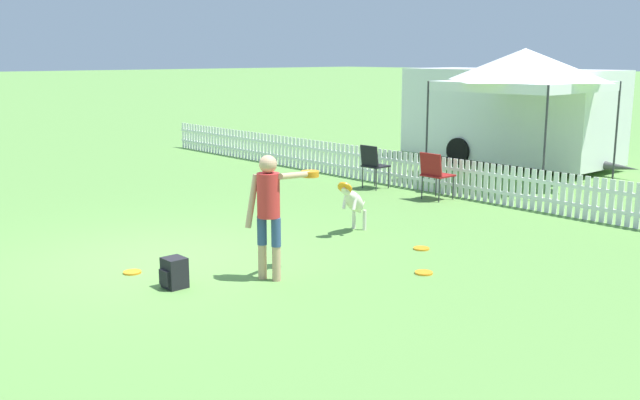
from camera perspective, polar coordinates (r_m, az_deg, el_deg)
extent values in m
plane|color=#5B8C42|center=(9.97, -12.23, -4.69)|extent=(240.00, 240.00, 0.00)
cylinder|color=tan|center=(8.92, -4.63, -4.93)|extent=(0.11, 0.11, 0.44)
cylinder|color=#334C7A|center=(8.81, -4.67, -2.45)|extent=(0.12, 0.12, 0.36)
cylinder|color=tan|center=(8.82, -3.50, -5.10)|extent=(0.11, 0.11, 0.44)
cylinder|color=#334C7A|center=(8.72, -3.53, -2.59)|extent=(0.12, 0.12, 0.36)
cylinder|color=red|center=(8.67, -4.15, 0.38)|extent=(0.37, 0.37, 0.55)
sphere|color=tan|center=(8.60, -4.18, 2.88)|extent=(0.22, 0.22, 0.22)
cylinder|color=tan|center=(8.74, -5.46, -0.10)|extent=(0.11, 0.21, 0.67)
cylinder|color=tan|center=(8.82, -1.95, 2.00)|extent=(0.26, 0.66, 0.14)
cylinder|color=orange|center=(9.10, -0.80, 1.94)|extent=(0.23, 0.23, 0.02)
cylinder|color=orange|center=(9.09, -0.80, 2.10)|extent=(0.23, 0.23, 0.02)
cylinder|color=orange|center=(9.09, -0.80, 2.27)|extent=(0.23, 0.23, 0.02)
ellipsoid|color=beige|center=(11.12, 2.73, -0.11)|extent=(0.47, 0.64, 0.53)
ellipsoid|color=silver|center=(11.13, 2.73, -0.35)|extent=(0.25, 0.33, 0.26)
sphere|color=beige|center=(10.81, 2.13, 0.80)|extent=(0.15, 0.15, 0.15)
cone|color=beige|center=(10.75, 2.00, 0.99)|extent=(0.13, 0.16, 0.13)
cylinder|color=orange|center=(10.75, 2.00, 0.99)|extent=(0.27, 0.23, 0.19)
cone|color=beige|center=(10.80, 2.41, 1.12)|extent=(0.05, 0.05, 0.07)
cone|color=beige|center=(10.84, 1.96, 1.16)|extent=(0.05, 0.05, 0.07)
cylinder|color=silver|center=(11.36, 3.58, -1.61)|extent=(0.06, 0.06, 0.33)
cylinder|color=silver|center=(11.43, 2.73, -1.52)|extent=(0.06, 0.06, 0.33)
cylinder|color=silver|center=(10.94, 2.81, -0.14)|extent=(0.11, 0.17, 0.26)
cylinder|color=silver|center=(11.01, 2.02, -0.07)|extent=(0.11, 0.17, 0.26)
cone|color=beige|center=(11.46, 3.40, -0.47)|extent=(0.16, 0.27, 0.19)
cylinder|color=orange|center=(9.23, 8.30, -5.78)|extent=(0.23, 0.23, 0.02)
cylinder|color=orange|center=(9.47, -14.79, -5.61)|extent=(0.23, 0.23, 0.02)
cylinder|color=orange|center=(10.36, 8.11, -3.86)|extent=(0.23, 0.23, 0.02)
cube|color=black|center=(8.74, -11.56, -5.71)|extent=(0.26, 0.24, 0.37)
cube|color=black|center=(8.69, -12.35, -6.11)|extent=(0.18, 0.04, 0.18)
cube|color=white|center=(14.22, 11.19, 1.11)|extent=(20.75, 0.04, 0.06)
cube|color=white|center=(14.17, 11.24, 2.36)|extent=(20.75, 0.04, 0.06)
cube|color=white|center=(21.91, -10.89, 5.11)|extent=(0.09, 0.02, 0.75)
cube|color=white|center=(21.79, -10.69, 5.08)|extent=(0.09, 0.02, 0.75)
cube|color=white|center=(21.67, -10.49, 5.05)|extent=(0.09, 0.02, 0.75)
cube|color=white|center=(21.54, -10.28, 5.02)|extent=(0.09, 0.02, 0.75)
cube|color=white|center=(21.42, -10.08, 4.99)|extent=(0.09, 0.02, 0.75)
cube|color=white|center=(21.30, -9.87, 4.96)|extent=(0.09, 0.02, 0.75)
cube|color=white|center=(21.18, -9.66, 4.93)|extent=(0.09, 0.02, 0.75)
cube|color=white|center=(21.05, -9.45, 4.90)|extent=(0.09, 0.02, 0.75)
cube|color=white|center=(20.93, -9.23, 4.87)|extent=(0.09, 0.02, 0.75)
cube|color=white|center=(20.81, -9.02, 4.84)|extent=(0.09, 0.02, 0.75)
cube|color=white|center=(20.69, -8.80, 4.81)|extent=(0.09, 0.02, 0.75)
cube|color=white|center=(20.57, -8.57, 4.78)|extent=(0.09, 0.02, 0.75)
cube|color=white|center=(20.45, -8.35, 4.75)|extent=(0.09, 0.02, 0.75)
cube|color=white|center=(20.33, -8.12, 4.71)|extent=(0.09, 0.02, 0.75)
cube|color=white|center=(20.21, -7.89, 4.68)|extent=(0.09, 0.02, 0.75)
cube|color=white|center=(20.09, -7.66, 4.65)|extent=(0.09, 0.02, 0.75)
cube|color=white|center=(19.97, -7.42, 4.61)|extent=(0.09, 0.02, 0.75)
cube|color=white|center=(19.85, -7.18, 4.58)|extent=(0.09, 0.02, 0.75)
cube|color=white|center=(19.73, -6.94, 4.54)|extent=(0.09, 0.02, 0.75)
cube|color=white|center=(19.62, -6.70, 4.51)|extent=(0.09, 0.02, 0.75)
cube|color=white|center=(19.50, -6.45, 4.47)|extent=(0.09, 0.02, 0.75)
cube|color=white|center=(19.38, -6.20, 4.43)|extent=(0.09, 0.02, 0.75)
cube|color=white|center=(19.27, -5.95, 4.40)|extent=(0.09, 0.02, 0.75)
cube|color=white|center=(19.15, -5.69, 4.36)|extent=(0.09, 0.02, 0.75)
cube|color=white|center=(19.03, -5.43, 4.32)|extent=(0.09, 0.02, 0.75)
cube|color=white|center=(18.92, -5.17, 4.28)|extent=(0.09, 0.02, 0.75)
cube|color=white|center=(18.80, -4.90, 4.24)|extent=(0.09, 0.02, 0.75)
cube|color=white|center=(18.69, -4.63, 4.20)|extent=(0.09, 0.02, 0.75)
cube|color=white|center=(18.57, -4.36, 4.16)|extent=(0.09, 0.02, 0.75)
cube|color=white|center=(18.46, -4.08, 4.12)|extent=(0.09, 0.02, 0.75)
cube|color=white|center=(18.35, -3.80, 4.08)|extent=(0.09, 0.02, 0.75)
cube|color=white|center=(18.23, -3.52, 4.04)|extent=(0.09, 0.02, 0.75)
cube|color=white|center=(18.12, -3.24, 3.99)|extent=(0.09, 0.02, 0.75)
cube|color=white|center=(18.01, -2.95, 3.95)|extent=(0.09, 0.02, 0.75)
cube|color=white|center=(17.90, -2.65, 3.90)|extent=(0.09, 0.02, 0.75)
cube|color=white|center=(17.79, -2.36, 3.86)|extent=(0.09, 0.02, 0.75)
cube|color=white|center=(17.67, -2.06, 3.81)|extent=(0.09, 0.02, 0.75)
cube|color=white|center=(17.56, -1.75, 3.77)|extent=(0.09, 0.02, 0.75)
cube|color=white|center=(17.45, -1.44, 3.72)|extent=(0.09, 0.02, 0.75)
cube|color=white|center=(17.35, -1.13, 3.67)|extent=(0.09, 0.02, 0.75)
cube|color=white|center=(17.24, -0.82, 3.62)|extent=(0.09, 0.02, 0.75)
cube|color=white|center=(17.13, -0.50, 3.57)|extent=(0.09, 0.02, 0.75)
cube|color=white|center=(17.02, -0.17, 3.52)|extent=(0.09, 0.02, 0.75)
cube|color=white|center=(16.91, 0.16, 3.47)|extent=(0.09, 0.02, 0.75)
cube|color=white|center=(16.81, 0.49, 3.42)|extent=(0.09, 0.02, 0.75)
cube|color=white|center=(16.70, 0.82, 3.37)|extent=(0.09, 0.02, 0.75)
cube|color=white|center=(16.60, 1.16, 3.32)|extent=(0.09, 0.02, 0.75)
cube|color=white|center=(16.49, 1.51, 3.26)|extent=(0.09, 0.02, 0.75)
cube|color=white|center=(16.39, 1.86, 3.21)|extent=(0.09, 0.02, 0.75)
cube|color=white|center=(16.29, 2.21, 3.15)|extent=(0.09, 0.02, 0.75)
cube|color=white|center=(16.18, 2.57, 3.10)|extent=(0.09, 0.02, 0.75)
cube|color=white|center=(16.08, 2.93, 3.04)|extent=(0.09, 0.02, 0.75)
cube|color=white|center=(15.98, 3.30, 2.98)|extent=(0.09, 0.02, 0.75)
cube|color=white|center=(15.88, 3.67, 2.92)|extent=(0.09, 0.02, 0.75)
cube|color=white|center=(15.78, 4.05, 2.86)|extent=(0.09, 0.02, 0.75)
cube|color=white|center=(15.68, 4.43, 2.80)|extent=(0.09, 0.02, 0.75)
cube|color=white|center=(15.58, 4.81, 2.74)|extent=(0.09, 0.02, 0.75)
cube|color=white|center=(15.48, 5.20, 2.68)|extent=(0.09, 0.02, 0.75)
cube|color=white|center=(15.39, 5.60, 2.61)|extent=(0.09, 0.02, 0.75)
cube|color=white|center=(15.29, 6.00, 2.55)|extent=(0.09, 0.02, 0.75)
cube|color=white|center=(15.19, 6.41, 2.48)|extent=(0.09, 0.02, 0.75)
cube|color=white|center=(15.10, 6.82, 2.42)|extent=(0.09, 0.02, 0.75)
cube|color=white|center=(15.01, 7.23, 2.35)|extent=(0.09, 0.02, 0.75)
cube|color=white|center=(14.91, 7.65, 2.28)|extent=(0.09, 0.02, 0.75)
cube|color=white|center=(14.82, 8.08, 2.21)|extent=(0.09, 0.02, 0.75)
cube|color=white|center=(14.73, 8.51, 2.14)|extent=(0.09, 0.02, 0.75)
cube|color=white|center=(14.64, 8.95, 2.07)|extent=(0.09, 0.02, 0.75)
cube|color=white|center=(14.55, 9.39, 2.00)|extent=(0.09, 0.02, 0.75)
cube|color=white|center=(14.46, 9.84, 1.93)|extent=(0.09, 0.02, 0.75)
cube|color=white|center=(14.37, 10.29, 1.85)|extent=(0.09, 0.02, 0.75)
cube|color=white|center=(14.29, 10.75, 1.78)|extent=(0.09, 0.02, 0.75)
cube|color=white|center=(14.20, 11.21, 1.70)|extent=(0.09, 0.02, 0.75)
cube|color=white|center=(14.11, 11.68, 1.63)|extent=(0.09, 0.02, 0.75)
cube|color=white|center=(14.03, 12.16, 1.55)|extent=(0.09, 0.02, 0.75)
cube|color=white|center=(13.95, 12.64, 1.47)|extent=(0.09, 0.02, 0.75)
cube|color=white|center=(13.86, 13.13, 1.39)|extent=(0.09, 0.02, 0.75)
cube|color=white|center=(13.78, 13.62, 1.31)|extent=(0.09, 0.02, 0.75)
cube|color=white|center=(13.70, 14.12, 1.22)|extent=(0.09, 0.02, 0.75)
cube|color=white|center=(13.63, 14.62, 1.14)|extent=(0.09, 0.02, 0.75)
cube|color=white|center=(13.55, 15.13, 1.06)|extent=(0.09, 0.02, 0.75)
cube|color=white|center=(13.47, 15.65, 0.97)|extent=(0.09, 0.02, 0.75)
cube|color=white|center=(13.40, 16.17, 0.88)|extent=(0.09, 0.02, 0.75)
cube|color=white|center=(13.32, 16.69, 0.80)|extent=(0.09, 0.02, 0.75)
cube|color=white|center=(13.25, 17.23, 0.71)|extent=(0.09, 0.02, 0.75)
cube|color=white|center=(13.18, 17.77, 0.62)|extent=(0.09, 0.02, 0.75)
cube|color=white|center=(13.10, 18.31, 0.53)|extent=(0.09, 0.02, 0.75)
cube|color=white|center=(13.04, 18.86, 0.44)|extent=(0.09, 0.02, 0.75)
cube|color=white|center=(12.97, 19.42, 0.34)|extent=(0.09, 0.02, 0.75)
cube|color=white|center=(12.90, 19.98, 0.25)|extent=(0.09, 0.02, 0.75)
cube|color=white|center=(12.83, 20.55, 0.15)|extent=(0.09, 0.02, 0.75)
cube|color=white|center=(12.77, 21.12, 0.06)|extent=(0.09, 0.02, 0.75)
cube|color=white|center=(12.71, 21.70, -0.04)|extent=(0.09, 0.02, 0.75)
cube|color=white|center=(12.64, 22.29, -0.14)|extent=(0.09, 0.02, 0.75)
cube|color=white|center=(12.58, 22.88, -0.23)|extent=(0.09, 0.02, 0.75)
cube|color=white|center=(12.53, 23.47, -0.33)|extent=(0.09, 0.02, 0.75)
cube|color=white|center=(12.47, 24.08, -0.43)|extent=(0.09, 0.02, 0.75)
cylinder|color=#333338|center=(13.96, 10.61, 0.99)|extent=(0.02, 0.02, 0.47)
cylinder|color=#333338|center=(14.22, 9.27, 1.23)|extent=(0.02, 0.02, 0.47)
cylinder|color=#333338|center=(13.63, 9.51, 0.78)|extent=(0.02, 0.02, 0.47)
cylinder|color=#333338|center=(13.90, 8.17, 1.02)|extent=(0.02, 0.02, 0.47)
cube|color=maroon|center=(13.89, 9.42, 1.96)|extent=(0.50, 0.50, 0.03)
cube|color=maroon|center=(13.68, 8.86, 2.79)|extent=(0.50, 0.10, 0.45)
cylinder|color=#333338|center=(14.95, 5.51, 1.82)|extent=(0.02, 0.02, 0.47)
cylinder|color=#333338|center=(15.20, 4.42, 2.00)|extent=(0.02, 0.02, 0.47)
cylinder|color=#333338|center=(14.67, 4.52, 1.65)|extent=(0.02, 0.02, 0.47)
cylinder|color=#333338|center=(14.92, 3.43, 1.84)|extent=(0.02, 0.02, 0.47)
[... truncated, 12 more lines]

